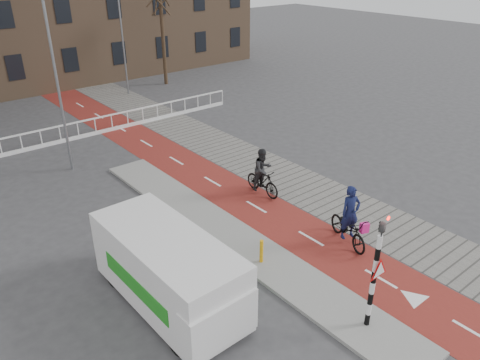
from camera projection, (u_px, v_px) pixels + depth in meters
ground at (325, 283)px, 14.69m from camera, size 120.00×120.00×0.00m
bike_lane at (188, 167)px, 22.46m from camera, size 2.50×60.00×0.01m
sidewalk at (233, 153)px, 24.06m from camera, size 3.00×60.00×0.01m
curb_island at (229, 235)px, 17.03m from camera, size 1.80×16.00×0.12m
traffic_signal at (376, 269)px, 12.07m from camera, size 0.80×0.80×3.68m
bollard at (261, 251)px, 15.31m from camera, size 0.12×0.12×0.83m
cyclist_near at (349, 225)px, 16.37m from camera, size 1.42×2.28×2.21m
cyclist_far at (263, 176)px, 19.65m from camera, size 0.89×1.93×2.06m
van at (168, 269)px, 13.38m from camera, size 2.19×5.29×2.26m
railing at (2, 151)px, 23.46m from camera, size 28.00×0.10×0.99m
tree_right at (163, 37)px, 34.84m from camera, size 0.27×0.27×7.11m
streetlight_near at (57, 81)px, 20.39m from camera, size 0.12×0.12×8.49m
streetlight_right at (123, 42)px, 32.29m from camera, size 0.12×0.12×7.37m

